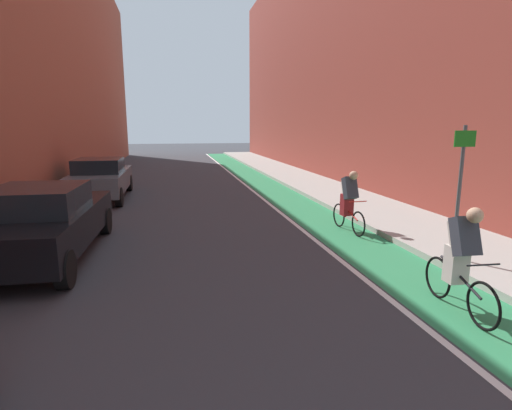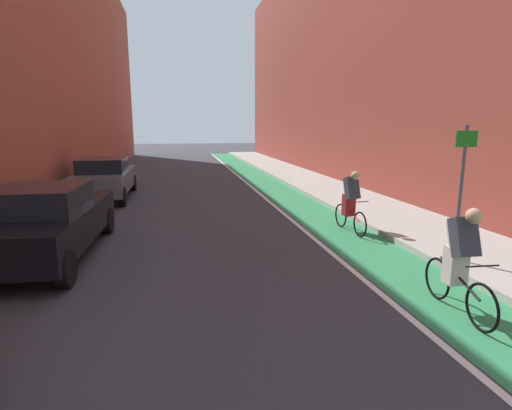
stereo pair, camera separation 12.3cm
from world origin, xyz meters
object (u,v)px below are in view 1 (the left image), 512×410
Objects in this scene: cyclist_trailing at (349,199)px; parked_sedan_gray at (101,178)px; street_sign_post at (460,181)px; cyclist_mid at (461,256)px; parked_sedan_black at (42,222)px.

parked_sedan_gray is at bearing 138.32° from cyclist_trailing.
street_sign_post reaches higher than cyclist_trailing.
parked_sedan_gray is at bearing 131.09° from street_sign_post.
street_sign_post reaches higher than parked_sedan_gray.
parked_sedan_gray is 12.18m from street_sign_post.
parked_sedan_gray is 2.71× the size of cyclist_mid.
parked_sedan_gray is at bearing 121.49° from cyclist_mid.
cyclist_trailing is at bearing 107.83° from street_sign_post.
cyclist_mid is at bearing -29.91° from parked_sedan_black.
parked_sedan_black is 1.83× the size of street_sign_post.
parked_sedan_black is 7.10m from cyclist_trailing.
street_sign_post is at bearing -48.91° from parked_sedan_gray.
cyclist_trailing is 0.65× the size of street_sign_post.
cyclist_mid is at bearing -58.51° from parked_sedan_gray.
cyclist_trailing is at bearing 85.44° from cyclist_mid.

